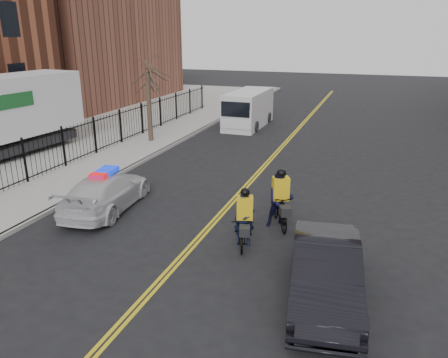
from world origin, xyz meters
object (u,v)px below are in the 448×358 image
dark_sedan (325,272)px  police_cruiser (106,192)px  cyclist_near (245,225)px  cyclist_far (280,204)px  cargo_van (248,110)px

dark_sedan → police_cruiser: bearing=150.9°
police_cruiser → cyclist_near: cyclist_near is taller
police_cruiser → cyclist_near: size_ratio=2.41×
cyclist_far → cyclist_near: bearing=-138.5°
cyclist_far → police_cruiser: bearing=160.4°
police_cruiser → cyclist_far: 6.45m
cyclist_near → dark_sedan: bearing=-55.5°
police_cruiser → cargo_van: (0.69, 16.13, 0.50)m
dark_sedan → cyclist_near: size_ratio=2.29×
police_cruiser → dark_sedan: (8.40, -3.23, 0.08)m
dark_sedan → cyclist_near: bearing=133.2°
police_cruiser → cyclist_near: bearing=163.0°
cargo_van → police_cruiser: bearing=-92.0°
police_cruiser → cargo_van: cargo_van is taller
dark_sedan → cyclist_far: (-1.99, 3.90, 0.05)m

